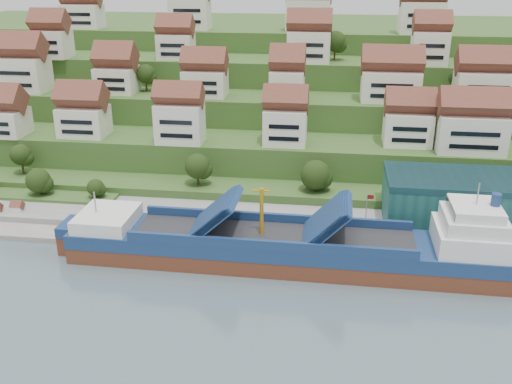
# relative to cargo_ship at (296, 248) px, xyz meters

# --- Properties ---
(ground) EXTENTS (300.00, 300.00, 0.00)m
(ground) POSITION_rel_cargo_ship_xyz_m (-5.34, -0.07, -3.28)
(ground) COLOR slate
(ground) RESTS_ON ground
(quay) EXTENTS (180.00, 14.00, 2.20)m
(quay) POSITION_rel_cargo_ship_xyz_m (14.66, 14.93, -2.18)
(quay) COLOR gray
(quay) RESTS_ON ground
(pebble_beach) EXTENTS (45.00, 20.00, 1.00)m
(pebble_beach) POSITION_rel_cargo_ship_xyz_m (-63.34, 11.93, -2.78)
(pebble_beach) COLOR gray
(pebble_beach) RESTS_ON ground
(hillside) EXTENTS (260.00, 128.00, 31.00)m
(hillside) POSITION_rel_cargo_ship_xyz_m (-5.34, 103.48, 7.38)
(hillside) COLOR #2D4C1E
(hillside) RESTS_ON ground
(hillside_village) EXTENTS (157.18, 62.41, 29.59)m
(hillside_village) POSITION_rel_cargo_ship_xyz_m (-2.91, 59.99, 20.98)
(hillside_village) COLOR white
(hillside_village) RESTS_ON ground
(hillside_trees) EXTENTS (144.03, 62.18, 29.80)m
(hillside_trees) POSITION_rel_cargo_ship_xyz_m (-14.35, 40.53, 11.57)
(hillside_trees) COLOR #253C14
(hillside_trees) RESTS_ON ground
(flagpole) EXTENTS (1.28, 0.16, 8.00)m
(flagpole) POSITION_rel_cargo_ship_xyz_m (12.78, 9.93, 3.61)
(flagpole) COLOR gray
(flagpole) RESTS_ON quay
(cargo_ship) EXTENTS (77.65, 13.00, 17.18)m
(cargo_ship) POSITION_rel_cargo_ship_xyz_m (0.00, 0.00, 0.00)
(cargo_ship) COLOR brown
(cargo_ship) RESTS_ON ground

